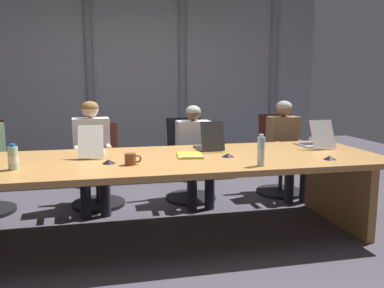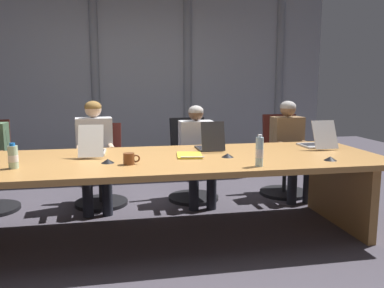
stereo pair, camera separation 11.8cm
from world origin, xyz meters
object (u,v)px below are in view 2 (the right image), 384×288
object	(u,v)px
water_bottle_secondary	(13,157)
laptop_left_mid	(93,149)
person_left_mid	(95,148)
conference_mic_left_side	(108,161)
laptop_right_mid	(317,142)
conference_mic_middle	(228,155)
office_chair_left_mid	(101,174)
person_center	(197,148)
office_chair_right_mid	(283,164)
conference_mic_right_side	(330,158)
office_chair_center	(192,169)
person_right_mid	(290,143)
coffee_mug_near	(129,159)
laptop_center	(210,145)
water_bottle_primary	(259,152)
spiral_notepad	(189,155)

from	to	relation	value
water_bottle_secondary	laptop_left_mid	bearing A→B (deg)	39.56
person_left_mid	conference_mic_left_side	distance (m)	1.14
laptop_right_mid	conference_mic_middle	distance (m)	1.10
laptop_left_mid	person_left_mid	size ratio (longest dim) A/B	0.40
laptop_right_mid	conference_mic_left_side	bearing A→B (deg)	99.85
laptop_left_mid	person_left_mid	bearing A→B (deg)	3.56
office_chair_left_mid	person_center	bearing A→B (deg)	89.58
laptop_right_mid	office_chair_right_mid	size ratio (longest dim) A/B	0.44
laptop_right_mid	water_bottle_secondary	xyz separation A→B (m)	(-2.83, -0.47, 0.03)
conference_mic_middle	water_bottle_secondary	bearing A→B (deg)	-175.82
conference_mic_right_side	office_chair_center	bearing A→B (deg)	120.91
laptop_left_mid	laptop_right_mid	xyz separation A→B (m)	(2.24, -0.01, -0.00)
person_left_mid	person_right_mid	size ratio (longest dim) A/B	1.02
office_chair_left_mid	person_left_mid	bearing A→B (deg)	-11.28
coffee_mug_near	water_bottle_secondary	bearing A→B (deg)	178.74
laptop_center	water_bottle_primary	world-z (taller)	laptop_center
office_chair_center	person_left_mid	size ratio (longest dim) A/B	0.81
conference_mic_right_side	office_chair_right_mid	bearing A→B (deg)	80.68
conference_mic_middle	person_right_mid	bearing A→B (deg)	44.32
laptop_center	office_chair_center	xyz separation A→B (m)	(-0.02, 0.84, -0.43)
laptop_left_mid	person_left_mid	xyz separation A→B (m)	(-0.02, 0.71, -0.11)
water_bottle_primary	conference_mic_left_side	size ratio (longest dim) A/B	2.34
water_bottle_secondary	conference_mic_right_side	bearing A→B (deg)	-3.97
laptop_right_mid	person_right_mid	world-z (taller)	person_right_mid
person_right_mid	office_chair_right_mid	bearing A→B (deg)	179.60
person_left_mid	spiral_notepad	bearing A→B (deg)	38.11
office_chair_left_mid	office_chair_right_mid	bearing A→B (deg)	98.08
office_chair_right_mid	water_bottle_secondary	bearing A→B (deg)	-61.97
laptop_left_mid	laptop_center	xyz separation A→B (m)	(1.12, 0.03, 0.00)
laptop_center	office_chair_right_mid	world-z (taller)	laptop_center
office_chair_right_mid	water_bottle_primary	world-z (taller)	water_bottle_primary
water_bottle_primary	water_bottle_secondary	world-z (taller)	water_bottle_primary
person_right_mid	laptop_right_mid	bearing A→B (deg)	-5.07
laptop_center	conference_mic_right_side	xyz separation A→B (m)	(0.90, -0.69, -0.04)
laptop_center	office_chair_center	size ratio (longest dim) A/B	0.39
water_bottle_primary	water_bottle_secondary	distance (m)	1.94
office_chair_center	person_right_mid	size ratio (longest dim) A/B	0.83
laptop_left_mid	office_chair_center	distance (m)	1.47
water_bottle_secondary	conference_mic_middle	size ratio (longest dim) A/B	1.84
water_bottle_secondary	coffee_mug_near	xyz separation A→B (m)	(0.90, -0.02, -0.04)
conference_mic_right_side	spiral_notepad	distance (m)	1.23
laptop_left_mid	conference_mic_right_side	distance (m)	2.13
water_bottle_primary	conference_mic_right_side	world-z (taller)	water_bottle_primary
laptop_right_mid	water_bottle_primary	world-z (taller)	laptop_right_mid
person_right_mid	water_bottle_primary	size ratio (longest dim) A/B	4.56
person_center	conference_mic_right_side	bearing A→B (deg)	32.84
water_bottle_secondary	coffee_mug_near	distance (m)	0.90
office_chair_left_mid	water_bottle_primary	bearing A→B (deg)	46.42
person_right_mid	conference_mic_right_side	distance (m)	1.40
conference_mic_middle	conference_mic_left_side	bearing A→B (deg)	-176.88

